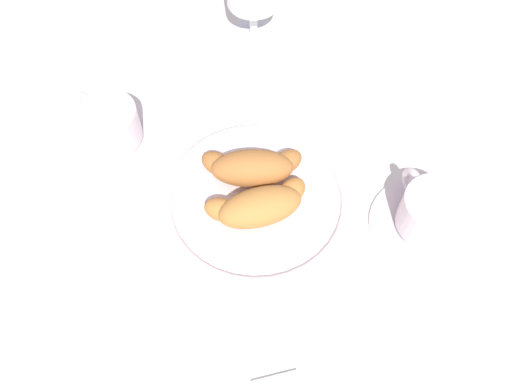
{
  "coord_description": "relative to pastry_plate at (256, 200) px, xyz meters",
  "views": [
    {
      "loc": [
        0.03,
        -0.36,
        0.6
      ],
      "look_at": [
        0.02,
        -0.01,
        0.03
      ],
      "focal_mm": 39.23,
      "sensor_mm": 36.0,
      "label": 1
    }
  ],
  "objects": [
    {
      "name": "pastry_plate",
      "position": [
        0.0,
        0.0,
        0.0
      ],
      "size": [
        0.23,
        0.23,
        0.02
      ],
      "color": "silver",
      "rests_on": "ground_plane"
    },
    {
      "name": "coffee_cup_far",
      "position": [
        0.21,
        -0.02,
        0.02
      ],
      "size": [
        0.14,
        0.14,
        0.06
      ],
      "color": "silver",
      "rests_on": "ground_plane"
    },
    {
      "name": "ground_plane",
      "position": [
        -0.02,
        0.01,
        -0.01
      ],
      "size": [
        2.2,
        2.2,
        0.0
      ],
      "primitive_type": "plane",
      "color": "silver"
    },
    {
      "name": "croissant_large",
      "position": [
        0.0,
        -0.02,
        0.03
      ],
      "size": [
        0.13,
        0.09,
        0.04
      ],
      "color": "#BC7A38",
      "rests_on": "pastry_plate"
    },
    {
      "name": "coffee_cup_near",
      "position": [
        -0.19,
        0.09,
        0.02
      ],
      "size": [
        0.14,
        0.14,
        0.06
      ],
      "color": "silver",
      "rests_on": "ground_plane"
    },
    {
      "name": "croissant_small",
      "position": [
        -0.01,
        0.03,
        0.03
      ],
      "size": [
        0.14,
        0.07,
        0.04
      ],
      "color": "#AD6B33",
      "rests_on": "pastry_plate"
    }
  ]
}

